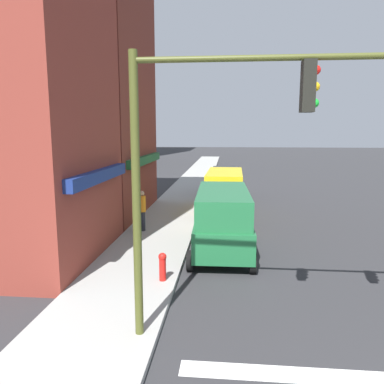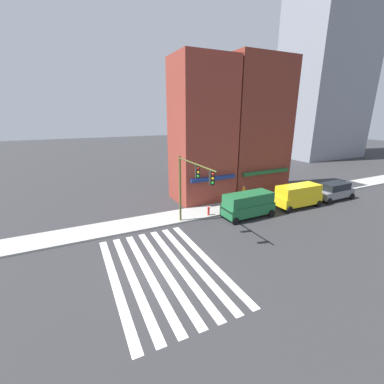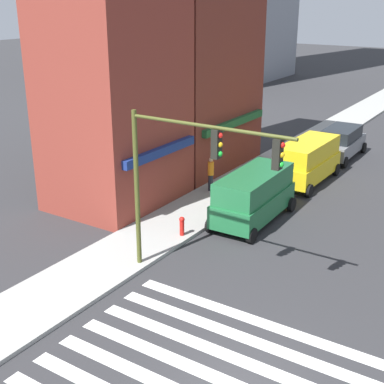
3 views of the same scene
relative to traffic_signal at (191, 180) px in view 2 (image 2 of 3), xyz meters
The scene contains 11 objects.
ground_plane 7.22m from the traffic_signal, 133.68° to the right, with size 200.00×200.00×0.00m, color #2D2D30.
sidewalk_left 6.79m from the traffic_signal, 139.19° to the left, with size 120.00×3.00×0.15m.
crosswalk_stripes 7.22m from the traffic_signal, 133.68° to the right, with size 6.53×10.80×0.01m.
storefront_row 11.93m from the traffic_signal, 40.01° to the left, with size 13.94×5.30×15.58m.
tower_distant 54.24m from the traffic_signal, 28.69° to the left, with size 17.63×11.89×52.58m.
traffic_signal is the anchor object (origin of this frame).
van_green 6.99m from the traffic_signal, ahead, with size 5.05×2.22×2.34m.
van_yellow 13.08m from the traffic_signal, ahead, with size 5.04×2.22×2.34m.
suv_grey 18.71m from the traffic_signal, ahead, with size 4.73×2.12×1.94m.
pedestrian_orange_vest 9.89m from the traffic_signal, 26.43° to the left, with size 0.32×0.32×1.77m.
fire_hydrant 5.33m from the traffic_signal, 38.19° to the left, with size 0.24×0.24×0.84m.
Camera 2 is at (-4.51, -13.50, 9.45)m, focal length 24.00 mm.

